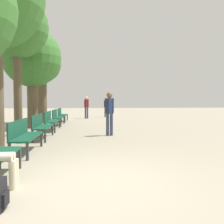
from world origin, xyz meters
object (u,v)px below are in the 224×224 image
Objects in this scene: bench_row_1 at (24,134)px; pedestrian_far at (106,106)px; bench_row_2 at (41,125)px; bench_row_5 at (62,114)px; pedestrian_near at (110,111)px; tree_row_2 at (17,28)px; bench_row_3 at (51,119)px; tree_row_3 at (32,59)px; tree_row_4 at (42,66)px; bench_row_4 at (57,116)px; pedestrian_mid at (86,106)px.

bench_row_1 is 14.23m from pedestrian_far.
bench_row_1 is 2.46m from bench_row_2.
bench_row_5 is 7.29m from pedestrian_near.
bench_row_2 is 0.33× the size of tree_row_2.
bench_row_2 is at bearing -105.92° from pedestrian_far.
bench_row_5 is 7.52m from tree_row_2.
bench_row_3 is at bearing 90.00° from bench_row_1.
tree_row_2 reaches higher than tree_row_3.
bench_row_2 is at bearing -73.68° from tree_row_3.
bench_row_2 is 2.46m from bench_row_3.
pedestrian_near reaches higher than pedestrian_far.
bench_row_5 is at bearing 80.63° from tree_row_2.
pedestrian_far is (0.65, 10.78, -0.06)m from pedestrian_near.
bench_row_2 is 0.39× the size of tree_row_4.
tree_row_4 is at bearing -130.75° from pedestrian_far.
tree_row_3 is 2.77m from tree_row_4.
tree_row_4 is 2.77× the size of pedestrian_near.
bench_row_2 is at bearing -90.00° from bench_row_5.
bench_row_3 is 0.39× the size of tree_row_4.
pedestrian_near is (3.66, -3.01, -2.51)m from tree_row_3.
tree_row_3 is (-1.06, -1.31, 2.98)m from bench_row_4.
pedestrian_far is at bearing 49.25° from tree_row_4.
tree_row_4 is at bearing 125.97° from bench_row_4.
tree_row_2 is 9.89m from pedestrian_mid.
bench_row_5 is 5.16m from pedestrian_far.
tree_row_2 reaches higher than pedestrian_far.
pedestrian_far is (1.62, 1.49, -0.04)m from pedestrian_mid.
pedestrian_far is (4.31, 7.77, -2.57)m from tree_row_3.
pedestrian_near is 10.80m from pedestrian_far.
bench_row_5 is at bearing 90.00° from bench_row_3.
bench_row_3 is (0.00, 4.93, 0.00)m from bench_row_1.
pedestrian_near is (3.66, -0.37, -3.29)m from tree_row_2.
tree_row_4 is at bearing 99.41° from bench_row_2.
tree_row_2 is at bearing -125.42° from bench_row_3.
tree_row_4 is (0.00, 2.77, 0.01)m from tree_row_3.
pedestrian_mid is (-0.96, 9.30, -0.02)m from pedestrian_near.
bench_row_1 is 1.00× the size of bench_row_4.
pedestrian_near reaches higher than pedestrian_mid.
tree_row_4 is at bearing -136.48° from bench_row_5.
pedestrian_mid is at bearing 52.53° from tree_row_4.
pedestrian_mid is at bearing 71.82° from bench_row_4.
bench_row_1 is 1.14× the size of pedestrian_far.
tree_row_3 reaches higher than pedestrian_near.
tree_row_4 is at bearing 122.28° from pedestrian_near.
bench_row_1 is 4.05m from pedestrian_near.
tree_row_3 is at bearing -90.00° from tree_row_4.
bench_row_4 is 0.39× the size of tree_row_4.
tree_row_4 is 7.08m from pedestrian_far.
bench_row_2 is at bearing -90.00° from bench_row_4.
pedestrian_near reaches higher than bench_row_5.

